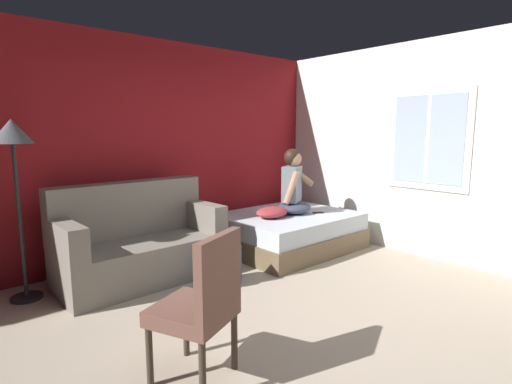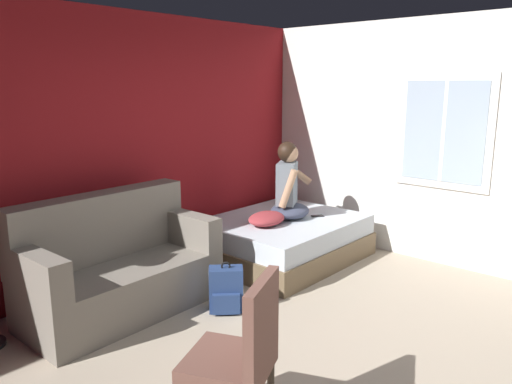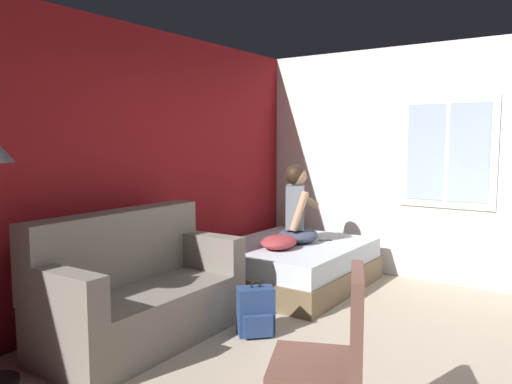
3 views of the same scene
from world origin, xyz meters
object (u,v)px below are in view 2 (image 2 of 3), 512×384
(side_chair, at_px, (240,353))
(bed, at_px, (283,239))
(throw_pillow, at_px, (267,219))
(cell_phone, at_px, (318,216))
(couch, at_px, (117,268))
(person_seated, at_px, (289,187))
(backpack, at_px, (226,290))

(side_chair, bearing_deg, bed, 33.96)
(bed, height_order, throw_pillow, throw_pillow)
(throw_pillow, bearing_deg, cell_phone, -18.22)
(bed, relative_size, couch, 1.03)
(couch, bearing_deg, throw_pillow, -9.75)
(person_seated, relative_size, cell_phone, 6.08)
(backpack, bearing_deg, bed, 18.65)
(throw_pillow, height_order, cell_phone, throw_pillow)
(bed, relative_size, throw_pillow, 3.66)
(side_chair, bearing_deg, backpack, 47.70)
(throw_pillow, bearing_deg, side_chair, -142.72)
(bed, height_order, person_seated, person_seated)
(bed, height_order, side_chair, side_chair)
(throw_pillow, bearing_deg, person_seated, 2.09)
(couch, distance_m, cell_phone, 2.42)
(couch, relative_size, person_seated, 1.96)
(couch, xyz_separation_m, backpack, (0.62, -0.74, -0.20))
(bed, relative_size, person_seated, 2.01)
(backpack, bearing_deg, throw_pillow, 22.54)
(throw_pillow, relative_size, cell_phone, 3.33)
(couch, bearing_deg, side_chair, -103.95)
(couch, relative_size, throw_pillow, 3.57)
(person_seated, relative_size, backpack, 1.91)
(couch, distance_m, person_seated, 2.17)
(bed, xyz_separation_m, cell_phone, (0.34, -0.24, 0.25))
(cell_phone, bearing_deg, bed, 87.49)
(side_chair, distance_m, person_seated, 3.11)
(side_chair, bearing_deg, throw_pillow, 37.28)
(backpack, xyz_separation_m, cell_phone, (1.74, 0.23, 0.29))
(bed, bearing_deg, couch, 172.47)
(backpack, distance_m, cell_phone, 1.78)
(couch, relative_size, side_chair, 1.75)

